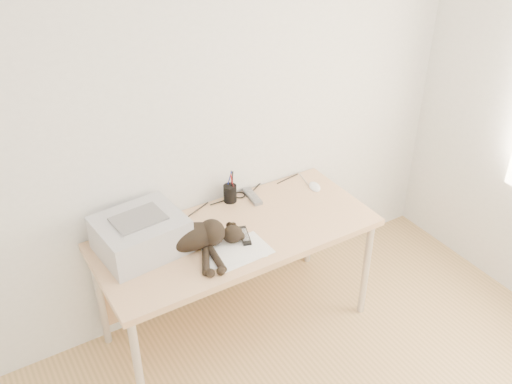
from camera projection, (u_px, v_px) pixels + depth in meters
wall_back at (203, 118)px, 3.18m from camera, size 3.50×0.00×3.50m
desk at (229, 242)px, 3.36m from camera, size 1.60×0.70×0.74m
printer at (140, 234)px, 3.03m from camera, size 0.48×0.42×0.21m
papers at (237, 251)px, 3.07m from camera, size 0.37×0.28×0.01m
cat at (184, 240)px, 3.04m from camera, size 0.71×0.44×0.17m
mug at (171, 219)px, 3.25m from camera, size 0.12×0.12×0.08m
pen_cup at (230, 193)px, 3.45m from camera, size 0.08×0.08×0.21m
remote_grey at (252, 196)px, 3.51m from camera, size 0.07×0.19×0.02m
remote_black at (245, 236)px, 3.17m from camera, size 0.10×0.17×0.02m
mouse at (315, 185)px, 3.61m from camera, size 0.10×0.13×0.04m
cable_tangle at (211, 204)px, 3.44m from camera, size 1.36×0.07×0.01m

